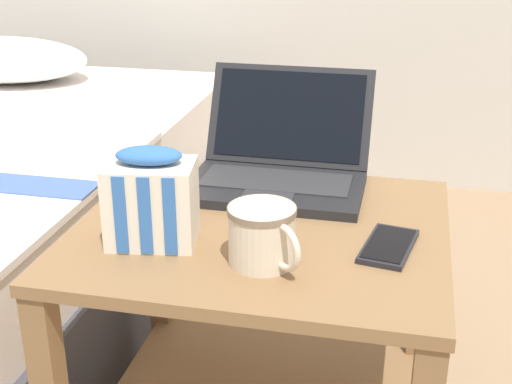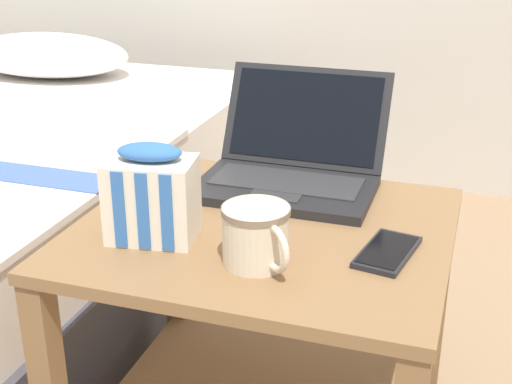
{
  "view_description": "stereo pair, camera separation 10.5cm",
  "coord_description": "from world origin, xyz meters",
  "px_view_note": "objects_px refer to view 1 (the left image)",
  "views": [
    {
      "loc": [
        0.24,
        -1.09,
        1.05
      ],
      "look_at": [
        0.0,
        -0.04,
        0.6
      ],
      "focal_mm": 50.0,
      "sensor_mm": 36.0,
      "label": 1
    },
    {
      "loc": [
        0.34,
        -1.06,
        1.05
      ],
      "look_at": [
        0.0,
        -0.04,
        0.6
      ],
      "focal_mm": 50.0,
      "sensor_mm": 36.0,
      "label": 2
    }
  ],
  "objects_px": {
    "laptop": "(280,163)",
    "cell_phone": "(389,246)",
    "snack_bag": "(151,200)",
    "mug_front_left": "(263,233)"
  },
  "relations": [
    {
      "from": "snack_bag",
      "to": "mug_front_left",
      "type": "bearing_deg",
      "value": -10.0
    },
    {
      "from": "laptop",
      "to": "snack_bag",
      "type": "height_order",
      "value": "laptop"
    },
    {
      "from": "mug_front_left",
      "to": "cell_phone",
      "type": "distance_m",
      "value": 0.21
    },
    {
      "from": "laptop",
      "to": "cell_phone",
      "type": "height_order",
      "value": "laptop"
    },
    {
      "from": "snack_bag",
      "to": "cell_phone",
      "type": "height_order",
      "value": "snack_bag"
    },
    {
      "from": "mug_front_left",
      "to": "cell_phone",
      "type": "relative_size",
      "value": 0.83
    },
    {
      "from": "mug_front_left",
      "to": "laptop",
      "type": "bearing_deg",
      "value": 96.47
    },
    {
      "from": "snack_bag",
      "to": "cell_phone",
      "type": "xyz_separation_m",
      "value": [
        0.38,
        0.06,
        -0.07
      ]
    },
    {
      "from": "mug_front_left",
      "to": "cell_phone",
      "type": "height_order",
      "value": "mug_front_left"
    },
    {
      "from": "laptop",
      "to": "mug_front_left",
      "type": "distance_m",
      "value": 0.34
    }
  ]
}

